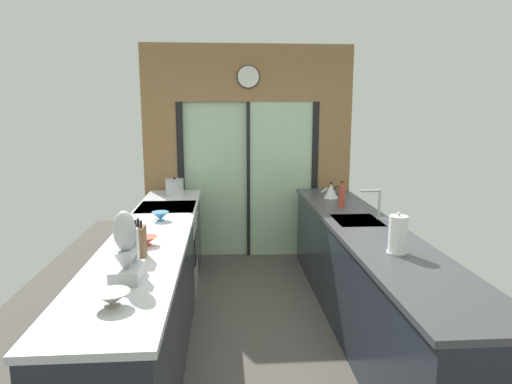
{
  "coord_description": "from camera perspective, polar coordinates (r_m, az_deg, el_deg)",
  "views": [
    {
      "loc": [
        -0.31,
        -3.35,
        1.92
      ],
      "look_at": [
        -0.01,
        0.9,
        1.13
      ],
      "focal_mm": 31.62,
      "sensor_mm": 36.0,
      "label": 1
    }
  ],
  "objects": [
    {
      "name": "right_counter_run",
      "position": [
        4.12,
        13.67,
        -10.48
      ],
      "size": [
        0.62,
        3.8,
        0.92
      ],
      "color": "#1E232D",
      "rests_on": "ground_plane"
    },
    {
      "name": "stand_mixer",
      "position": [
        2.78,
        -16.08,
        -7.44
      ],
      "size": [
        0.17,
        0.27,
        0.42
      ],
      "color": "#B7BABC",
      "rests_on": "left_counter_run"
    },
    {
      "name": "sink_faucet",
      "position": [
        4.21,
        14.95,
        -0.96
      ],
      "size": [
        0.19,
        0.02,
        0.28
      ],
      "color": "#B7BABC",
      "rests_on": "right_counter_run"
    },
    {
      "name": "kettle",
      "position": [
        5.15,
        9.48,
        0.14
      ],
      "size": [
        0.25,
        0.17,
        0.19
      ],
      "color": "#B7BABC",
      "rests_on": "right_counter_run"
    },
    {
      "name": "oven_range",
      "position": [
        4.87,
        -11.04,
        -7.16
      ],
      "size": [
        0.6,
        0.6,
        0.92
      ],
      "color": "#B7BABC",
      "rests_on": "ground_plane"
    },
    {
      "name": "paper_towel_roll",
      "position": [
        3.29,
        17.5,
        -5.2
      ],
      "size": [
        0.14,
        0.14,
        0.3
      ],
      "color": "#B7BABC",
      "rests_on": "right_counter_run"
    },
    {
      "name": "mixing_bowl_near",
      "position": [
        2.48,
        -17.75,
        -12.71
      ],
      "size": [
        0.19,
        0.19,
        0.08
      ],
      "color": "gray",
      "rests_on": "left_counter_run"
    },
    {
      "name": "left_counter_run",
      "position": [
        3.82,
        -13.1,
        -12.11
      ],
      "size": [
        0.62,
        3.8,
        0.92
      ],
      "color": "#1E232D",
      "rests_on": "ground_plane"
    },
    {
      "name": "mixing_bowl_far",
      "position": [
        4.16,
        -12.0,
        -2.98
      ],
      "size": [
        0.15,
        0.15,
        0.08
      ],
      "color": "teal",
      "rests_on": "left_counter_run"
    },
    {
      "name": "mixing_bowl_mid",
      "position": [
        3.45,
        -13.69,
        -6.0
      ],
      "size": [
        0.16,
        0.16,
        0.07
      ],
      "color": "#BC4C38",
      "rests_on": "left_counter_run"
    },
    {
      "name": "knife_block",
      "position": [
        3.16,
        -14.58,
        -6.14
      ],
      "size": [
        0.08,
        0.14,
        0.27
      ],
      "color": "brown",
      "rests_on": "left_counter_run"
    },
    {
      "name": "soap_bottle",
      "position": [
        4.69,
        10.81,
        -0.48
      ],
      "size": [
        0.06,
        0.06,
        0.27
      ],
      "color": "#B23D2D",
      "rests_on": "right_counter_run"
    },
    {
      "name": "ground_plane",
      "position": [
        4.41,
        0.37,
        -15.41
      ],
      "size": [
        5.04,
        7.6,
        0.02
      ],
      "primitive_type": "cube",
      "color": "#4C4742"
    },
    {
      "name": "stock_pot",
      "position": [
        5.34,
        -10.25,
        0.63
      ],
      "size": [
        0.21,
        0.21,
        0.21
      ],
      "color": "#B7BABC",
      "rests_on": "left_counter_run"
    },
    {
      "name": "back_wall_unit",
      "position": [
        5.77,
        -1.0,
        6.62
      ],
      "size": [
        2.64,
        0.12,
        2.7
      ],
      "color": "olive",
      "rests_on": "ground_plane"
    }
  ]
}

